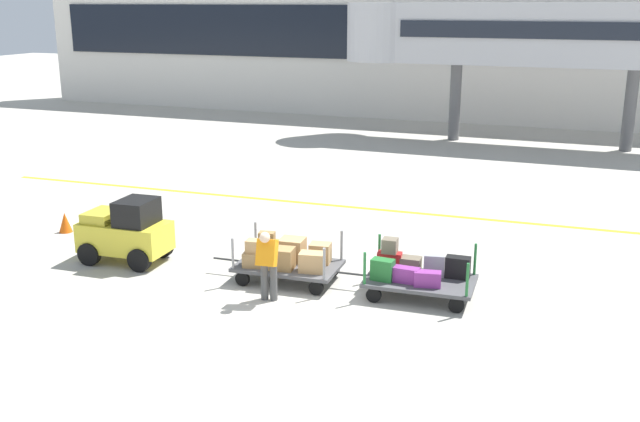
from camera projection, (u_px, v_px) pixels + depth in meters
The scene contains 9 objects.
ground_plane at pixel (290, 301), 15.57m from camera, with size 120.00×120.00×0.00m, color #B2ADA0.
apron_lead_line at pixel (304, 203), 23.13m from camera, with size 21.62×0.20×0.01m, color yellow.
terminal_building at pixel (489, 41), 37.76m from camera, with size 52.93×2.51×8.19m.
jet_bridge at pixel (504, 35), 31.70m from camera, with size 15.39×3.00×6.05m.
baggage_tug at pixel (126, 232), 17.73m from camera, with size 2.15×1.32×1.58m.
baggage_cart_lead at pixel (286, 258), 16.55m from camera, with size 3.03×1.51×1.10m.
baggage_cart_middle at pixel (416, 273), 15.72m from camera, with size 3.03×1.51×1.14m.
baggage_handler at pixel (268, 262), 15.33m from camera, with size 0.45×0.47×1.56m.
safety_cone_near at pixel (65, 222), 20.13m from camera, with size 0.36×0.36×0.55m, color #EA590F.
Camera 1 is at (5.79, -13.26, 6.10)m, focal length 41.40 mm.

